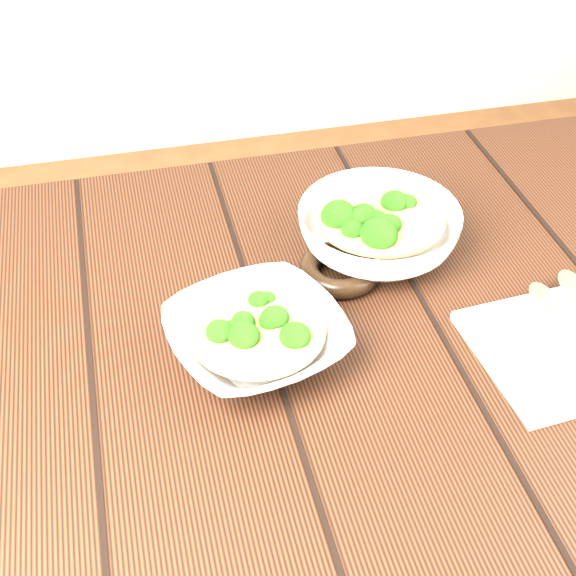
# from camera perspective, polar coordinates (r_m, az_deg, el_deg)

# --- Properties ---
(table) EXTENTS (1.20, 0.80, 0.75)m
(table) POSITION_cam_1_polar(r_m,az_deg,el_deg) (1.02, -0.31, -8.35)
(table) COLOR black
(table) RESTS_ON ground
(soup_bowl_front) EXTENTS (0.24, 0.24, 0.05)m
(soup_bowl_front) POSITION_cam_1_polar(r_m,az_deg,el_deg) (0.89, -2.24, -3.46)
(soup_bowl_front) COLOR silver
(soup_bowl_front) RESTS_ON table
(soup_bowl_back) EXTENTS (0.21, 0.21, 0.08)m
(soup_bowl_back) POSITION_cam_1_polar(r_m,az_deg,el_deg) (1.04, 6.45, 4.13)
(soup_bowl_back) COLOR silver
(soup_bowl_back) RESTS_ON table
(trivet) EXTENTS (0.12, 0.12, 0.03)m
(trivet) POSITION_cam_1_polar(r_m,az_deg,el_deg) (1.01, 3.70, 1.33)
(trivet) COLOR black
(trivet) RESTS_ON table
(napkin) EXTENTS (0.23, 0.20, 0.01)m
(napkin) POSITION_cam_1_polar(r_m,az_deg,el_deg) (0.97, 19.64, -3.89)
(napkin) COLOR beige
(napkin) RESTS_ON table
(spoon_left) EXTENTS (0.05, 0.18, 0.01)m
(spoon_left) POSITION_cam_1_polar(r_m,az_deg,el_deg) (0.98, 18.24, -1.90)
(spoon_left) COLOR #A9A495
(spoon_left) RESTS_ON napkin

